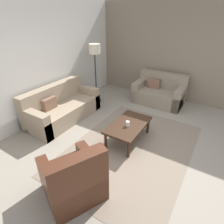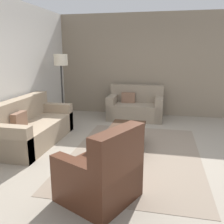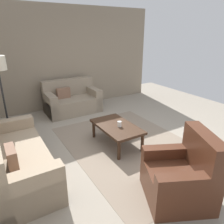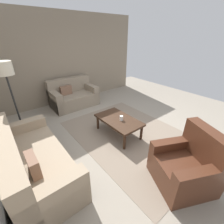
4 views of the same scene
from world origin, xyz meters
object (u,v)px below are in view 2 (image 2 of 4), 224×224
couch_loveseat (136,107)px  armchair_leather (103,177)px  coffee_table (126,130)px  cup (126,126)px  couch_main (30,128)px  lamp_standing (61,67)px

couch_loveseat → armchair_leather: armchair_leather is taller
coffee_table → couch_loveseat: bearing=2.1°
armchair_leather → coffee_table: bearing=-0.8°
armchair_leather → cup: bearing=-1.3°
couch_main → coffee_table: bearing=-88.1°
couch_loveseat → coffee_table: size_ratio=1.31×
couch_main → lamp_standing: size_ratio=1.15×
armchair_leather → cup: 1.61m
armchair_leather → cup: armchair_leather is taller
coffee_table → couch_main: bearing=91.9°
armchair_leather → couch_loveseat: bearing=0.9°
couch_main → cup: (-0.01, -1.94, 0.16)m
couch_main → lamp_standing: lamp_standing is taller
couch_main → couch_loveseat: same height
coffee_table → lamp_standing: bearing=54.1°
couch_loveseat → lamp_standing: lamp_standing is taller
couch_main → lamp_standing: bearing=-5.3°
couch_loveseat → lamp_standing: 2.24m
couch_loveseat → armchair_leather: (-3.91, -0.06, 0.01)m
armchair_leather → cup: (1.60, -0.04, 0.16)m
couch_main → couch_loveseat: size_ratio=1.36×
couch_main → couch_loveseat: bearing=-38.6°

